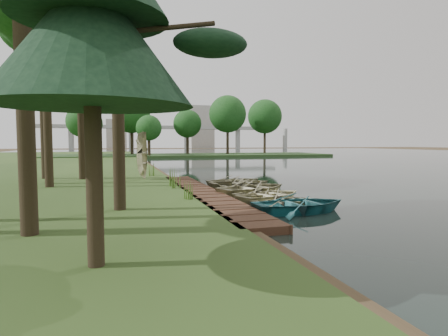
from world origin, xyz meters
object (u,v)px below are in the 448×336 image
object	(u,v)px
boardwalk	(203,194)
stored_rowboat	(144,175)
rowboat_0	(301,202)
rowboat_1	(285,199)
rowboat_2	(271,194)

from	to	relation	value
boardwalk	stored_rowboat	size ratio (longest dim) A/B	5.26
stored_rowboat	boardwalk	bearing A→B (deg)	-143.42
boardwalk	rowboat_0	bearing A→B (deg)	-62.30
rowboat_1	rowboat_2	bearing A→B (deg)	14.91
rowboat_2	rowboat_0	bearing A→B (deg)	158.91
boardwalk	rowboat_0	world-z (taller)	rowboat_0
boardwalk	rowboat_1	distance (m)	4.56
rowboat_1	rowboat_2	world-z (taller)	rowboat_2
boardwalk	rowboat_1	bearing A→B (deg)	-55.21
rowboat_1	stored_rowboat	bearing A→B (deg)	38.89
boardwalk	rowboat_2	xyz separation A→B (m)	(2.57, -2.38, 0.26)
rowboat_1	rowboat_2	distance (m)	1.36
rowboat_2	stored_rowboat	world-z (taller)	stored_rowboat
boardwalk	rowboat_2	world-z (taller)	rowboat_2
boardwalk	rowboat_1	world-z (taller)	rowboat_1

